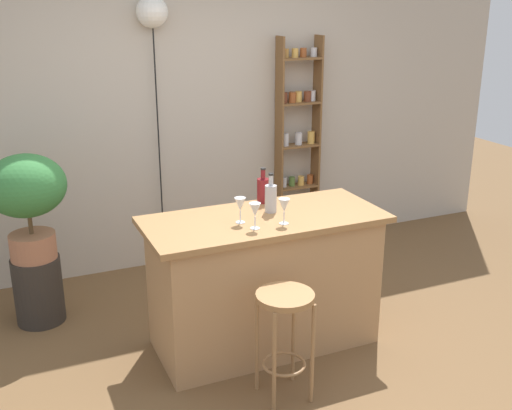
{
  "coord_description": "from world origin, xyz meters",
  "views": [
    {
      "loc": [
        -1.56,
        -3.12,
        2.27
      ],
      "look_at": [
        0.05,
        0.55,
        0.92
      ],
      "focal_mm": 43.47,
      "sensor_mm": 36.0,
      "label": 1
    }
  ],
  "objects_px": {
    "pendant_globe_light": "(152,14)",
    "plant_stool": "(39,290)",
    "bar_stool": "(285,321)",
    "bottle_olive_oil": "(263,190)",
    "wine_glass_left": "(240,205)",
    "bottle_sauce_amber": "(271,198)",
    "wine_glass_right": "(284,206)",
    "potted_plant": "(27,194)",
    "spice_shelf": "(298,148)",
    "wine_glass_center": "(255,211)"
  },
  "relations": [
    {
      "from": "pendant_globe_light",
      "to": "plant_stool",
      "type": "bearing_deg",
      "value": -151.14
    },
    {
      "from": "bar_stool",
      "to": "bottle_olive_oil",
      "type": "distance_m",
      "value": 1.04
    },
    {
      "from": "wine_glass_left",
      "to": "bottle_olive_oil",
      "type": "bearing_deg",
      "value": 46.39
    },
    {
      "from": "bar_stool",
      "to": "pendant_globe_light",
      "type": "height_order",
      "value": "pendant_globe_light"
    },
    {
      "from": "bottle_sauce_amber",
      "to": "wine_glass_left",
      "type": "relative_size",
      "value": 1.61
    },
    {
      "from": "bottle_olive_oil",
      "to": "wine_glass_right",
      "type": "distance_m",
      "value": 0.44
    },
    {
      "from": "bar_stool",
      "to": "plant_stool",
      "type": "height_order",
      "value": "bar_stool"
    },
    {
      "from": "pendant_globe_light",
      "to": "potted_plant",
      "type": "bearing_deg",
      "value": -151.14
    },
    {
      "from": "plant_stool",
      "to": "bottle_olive_oil",
      "type": "relative_size",
      "value": 2.02
    },
    {
      "from": "spice_shelf",
      "to": "wine_glass_right",
      "type": "distance_m",
      "value": 1.93
    },
    {
      "from": "bottle_olive_oil",
      "to": "wine_glass_right",
      "type": "xyz_separation_m",
      "value": [
        -0.05,
        -0.44,
        0.02
      ]
    },
    {
      "from": "bar_stool",
      "to": "wine_glass_right",
      "type": "bearing_deg",
      "value": 65.23
    },
    {
      "from": "bottle_olive_oil",
      "to": "wine_glass_left",
      "type": "distance_m",
      "value": 0.43
    },
    {
      "from": "plant_stool",
      "to": "spice_shelf",
      "type": "bearing_deg",
      "value": 13.41
    },
    {
      "from": "potted_plant",
      "to": "wine_glass_right",
      "type": "xyz_separation_m",
      "value": [
        1.44,
        -1.1,
        0.06
      ]
    },
    {
      "from": "plant_stool",
      "to": "wine_glass_center",
      "type": "bearing_deg",
      "value": -41.75
    },
    {
      "from": "plant_stool",
      "to": "wine_glass_right",
      "type": "height_order",
      "value": "wine_glass_right"
    },
    {
      "from": "wine_glass_center",
      "to": "wine_glass_left",
      "type": "bearing_deg",
      "value": 107.6
    },
    {
      "from": "wine_glass_right",
      "to": "potted_plant",
      "type": "bearing_deg",
      "value": 142.61
    },
    {
      "from": "wine_glass_left",
      "to": "pendant_globe_light",
      "type": "height_order",
      "value": "pendant_globe_light"
    },
    {
      "from": "bottle_olive_oil",
      "to": "wine_glass_center",
      "type": "relative_size",
      "value": 1.5
    },
    {
      "from": "bottle_sauce_amber",
      "to": "wine_glass_left",
      "type": "height_order",
      "value": "bottle_sauce_amber"
    },
    {
      "from": "wine_glass_left",
      "to": "wine_glass_center",
      "type": "relative_size",
      "value": 1.0
    },
    {
      "from": "spice_shelf",
      "to": "wine_glass_center",
      "type": "xyz_separation_m",
      "value": [
        -1.16,
        -1.67,
        0.09
      ]
    },
    {
      "from": "wine_glass_left",
      "to": "wine_glass_center",
      "type": "distance_m",
      "value": 0.14
    },
    {
      "from": "bar_stool",
      "to": "bottle_olive_oil",
      "type": "relative_size",
      "value": 2.74
    },
    {
      "from": "bar_stool",
      "to": "plant_stool",
      "type": "distance_m",
      "value": 1.98
    },
    {
      "from": "potted_plant",
      "to": "wine_glass_center",
      "type": "bearing_deg",
      "value": -41.75
    },
    {
      "from": "plant_stool",
      "to": "bottle_sauce_amber",
      "type": "relative_size",
      "value": 1.89
    },
    {
      "from": "bottle_olive_oil",
      "to": "wine_glass_center",
      "type": "bearing_deg",
      "value": -119.67
    },
    {
      "from": "spice_shelf",
      "to": "pendant_globe_light",
      "type": "height_order",
      "value": "pendant_globe_light"
    },
    {
      "from": "plant_stool",
      "to": "bottle_sauce_amber",
      "type": "distance_m",
      "value": 1.86
    },
    {
      "from": "wine_glass_left",
      "to": "wine_glass_right",
      "type": "height_order",
      "value": "same"
    },
    {
      "from": "bar_stool",
      "to": "wine_glass_left",
      "type": "xyz_separation_m",
      "value": [
        -0.04,
        0.56,
        0.54
      ]
    },
    {
      "from": "plant_stool",
      "to": "wine_glass_left",
      "type": "distance_m",
      "value": 1.73
    },
    {
      "from": "bottle_olive_oil",
      "to": "pendant_globe_light",
      "type": "height_order",
      "value": "pendant_globe_light"
    },
    {
      "from": "potted_plant",
      "to": "bottle_sauce_amber",
      "type": "xyz_separation_m",
      "value": [
        1.46,
        -0.86,
        0.04
      ]
    },
    {
      "from": "spice_shelf",
      "to": "wine_glass_left",
      "type": "relative_size",
      "value": 11.88
    },
    {
      "from": "pendant_globe_light",
      "to": "wine_glass_left",
      "type": "bearing_deg",
      "value": -86.78
    },
    {
      "from": "bottle_olive_oil",
      "to": "bottle_sauce_amber",
      "type": "distance_m",
      "value": 0.2
    },
    {
      "from": "bar_stool",
      "to": "pendant_globe_light",
      "type": "xyz_separation_m",
      "value": [
        -0.13,
        2.14,
        1.63
      ]
    },
    {
      "from": "bar_stool",
      "to": "wine_glass_right",
      "type": "relative_size",
      "value": 4.11
    },
    {
      "from": "spice_shelf",
      "to": "bottle_sauce_amber",
      "type": "relative_size",
      "value": 7.39
    },
    {
      "from": "plant_stool",
      "to": "wine_glass_center",
      "type": "height_order",
      "value": "wine_glass_center"
    },
    {
      "from": "spice_shelf",
      "to": "potted_plant",
      "type": "distance_m",
      "value": 2.46
    },
    {
      "from": "bottle_olive_oil",
      "to": "bar_stool",
      "type": "bearing_deg",
      "value": -106.21
    },
    {
      "from": "spice_shelf",
      "to": "bottle_sauce_amber",
      "type": "bearing_deg",
      "value": -123.25
    },
    {
      "from": "wine_glass_left",
      "to": "wine_glass_center",
      "type": "height_order",
      "value": "same"
    },
    {
      "from": "bar_stool",
      "to": "spice_shelf",
      "type": "height_order",
      "value": "spice_shelf"
    },
    {
      "from": "bottle_sauce_amber",
      "to": "pendant_globe_light",
      "type": "distance_m",
      "value": 1.88
    }
  ]
}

